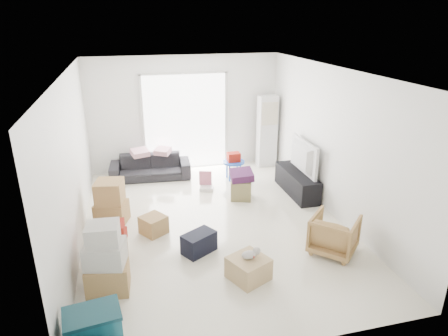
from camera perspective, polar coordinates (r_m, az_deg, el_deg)
name	(u,v)px	position (r m, az deg, el deg)	size (l,w,h in m)	color
room_shell	(213,153)	(6.74, -1.60, 2.18)	(4.98, 6.48, 3.18)	white
sliding_door	(185,118)	(9.59, -5.54, 7.10)	(2.10, 0.04, 2.33)	white
ac_tower	(267,131)	(9.85, 6.15, 5.24)	(0.45, 0.30, 1.75)	silver
tv_console	(297,182)	(8.53, 10.38, -2.05)	(0.43, 1.43, 0.48)	black
television	(298,168)	(8.41, 10.52, -0.07)	(1.17, 0.67, 0.15)	black
sofa	(150,163)	(9.30, -10.52, 0.67)	(1.81, 0.53, 0.71)	#26262B
pillow_left	(140,146)	(9.20, -11.98, 3.03)	(0.34, 0.27, 0.11)	#DA9FAF
pillow_right	(162,145)	(9.23, -8.82, 3.31)	(0.33, 0.26, 0.11)	#DA9FAF
armchair	(334,233)	(6.55, 15.48, -8.87)	(0.67, 0.63, 0.69)	#B37F4F
box_stack_a	(106,262)	(5.67, -16.49, -12.72)	(0.59, 0.51, 1.02)	#AD7D4E
box_stack_b	(108,245)	(6.31, -16.23, -10.56)	(0.59, 0.56, 0.67)	#AD7D4E
box_stack_c	(111,202)	(7.44, -15.88, -4.76)	(0.65, 0.60, 0.80)	#AD7D4E
loose_box	(154,225)	(7.02, -10.03, -8.00)	(0.38, 0.38, 0.32)	#AD7D4E
duffel_bag	(199,243)	(6.41, -3.60, -10.61)	(0.52, 0.31, 0.33)	black
ottoman	(241,189)	(8.17, 2.47, -3.02)	(0.41, 0.41, 0.41)	olive
blanket	(241,177)	(8.06, 2.50, -1.25)	(0.45, 0.45, 0.14)	#411A41
kids_table	(234,160)	(9.04, 1.38, 1.09)	(0.50, 0.50, 0.63)	blue
toy_walker	(206,184)	(8.64, -2.57, -2.34)	(0.35, 0.32, 0.39)	silver
wood_crate	(249,268)	(5.84, 3.52, -14.11)	(0.49, 0.49, 0.33)	tan
plush_bunny	(251,254)	(5.73, 3.86, -12.13)	(0.29, 0.16, 0.14)	#B2ADA8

